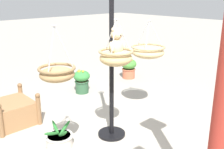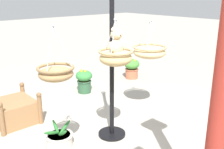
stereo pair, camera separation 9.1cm
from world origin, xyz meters
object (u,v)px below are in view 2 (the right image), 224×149
Objects in this scene: display_pole_central at (112,93)px; greenhouse_pillar_far_back at (219,110)px; potted_plant_broad_leaf at (59,139)px; hanging_basket_with_teddy at (116,57)px; teddy_bear at (117,44)px; hanging_basket_right_low at (56,73)px; potted_plant_conical_shrub at (84,80)px; hanging_basket_left_high at (150,52)px; wooden_planter_box at (14,110)px; potted_plant_tall_leafy at (132,68)px.

greenhouse_pillar_far_back is (0.43, 1.91, 0.50)m from display_pole_central.
potted_plant_broad_leaf is at bearing -18.71° from display_pole_central.
teddy_bear is (0.00, 0.02, 0.18)m from hanging_basket_with_teddy.
hanging_basket_right_low is 1.29× the size of potted_plant_broad_leaf.
display_pole_central is 0.71m from hanging_basket_with_teddy.
hanging_basket_right_low is 0.26× the size of greenhouse_pillar_far_back.
potted_plant_conical_shrub is (-1.24, -3.79, -0.93)m from greenhouse_pillar_far_back.
teddy_bear is (0.15, 0.27, 0.82)m from display_pole_central.
potted_plant_conical_shrub is at bearing -135.31° from potted_plant_broad_leaf.
potted_plant_broad_leaf is (0.81, -0.27, -0.60)m from display_pole_central.
greenhouse_pillar_far_back is (0.28, 1.64, -0.32)m from teddy_bear.
wooden_planter_box is at bearing -32.96° from hanging_basket_left_high.
greenhouse_pillar_far_back is 4.85m from potted_plant_tall_leafy.
greenhouse_pillar_far_back is at bearing 54.53° from hanging_basket_left_high.
potted_plant_tall_leafy is (-2.56, -2.16, -1.08)m from hanging_basket_with_teddy.
hanging_basket_left_high is 0.84× the size of wooden_planter_box.
potted_plant_broad_leaf is (0.66, -0.55, -1.43)m from teddy_bear.
potted_plant_broad_leaf is at bearing -39.54° from teddy_bear.
hanging_basket_with_teddy is 0.91m from hanging_basket_right_low.
display_pole_central is 1.17m from hanging_basket_left_high.
display_pole_central is at bearing 9.04° from hanging_basket_left_high.
potted_plant_conical_shrub is (-0.96, -2.15, -1.26)m from teddy_bear.
teddy_bear reaches higher than potted_plant_broad_leaf.
display_pole_central is 2.02m from greenhouse_pillar_far_back.
hanging_basket_left_high is at bearing -170.96° from display_pole_central.
potted_plant_conical_shrub is at bearing -108.08° from greenhouse_pillar_far_back.
hanging_basket_right_low is 1.83m from greenhouse_pillar_far_back.
display_pole_central reaches higher than teddy_bear.
potted_plant_tall_leafy is at bearing -127.83° from hanging_basket_left_high.
hanging_basket_with_teddy is 1.14× the size of potted_plant_conical_shrub.
hanging_basket_with_teddy is 2.58m from potted_plant_conical_shrub.
potted_plant_broad_leaf is at bearing -79.99° from greenhouse_pillar_far_back.
hanging_basket_with_teddy reaches higher than potted_plant_broad_leaf.
potted_plant_conical_shrub is at bearing -114.10° from teddy_bear.
display_pole_central is 1.87m from wooden_planter_box.
hanging_basket_right_low reaches higher than hanging_basket_left_high.
hanging_basket_with_teddy is 0.80× the size of wooden_planter_box.
hanging_basket_left_high is 1.20× the size of potted_plant_conical_shrub.
potted_plant_conical_shrub is at bearing -113.37° from display_pole_central.
greenhouse_pillar_far_back is (0.28, 1.66, -0.14)m from hanging_basket_with_teddy.
potted_plant_broad_leaf is at bearing 98.68° from wooden_planter_box.
potted_plant_tall_leafy is 3.61m from potted_plant_broad_leaf.
hanging_basket_left_high is 1.03× the size of hanging_basket_right_low.
greenhouse_pillar_far_back is 4.66× the size of potted_plant_tall_leafy.
hanging_basket_with_teddy reaches higher than potted_plant_conical_shrub.
display_pole_central is 3.10m from potted_plant_tall_leafy.
potted_plant_conical_shrub is 1.11× the size of potted_plant_broad_leaf.
greenhouse_pillar_far_back is 3.60m from wooden_planter_box.
display_pole_central is 3.58× the size of hanging_basket_right_low.
hanging_basket_right_low is at bearing 10.26° from display_pole_central.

